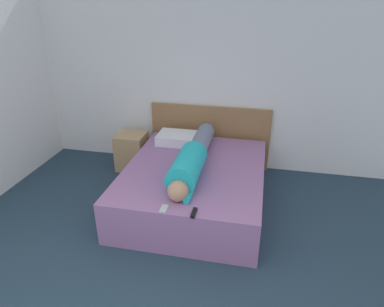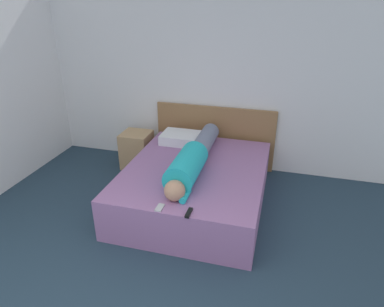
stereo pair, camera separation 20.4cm
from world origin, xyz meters
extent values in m
cube|color=white|center=(0.00, 3.90, 1.30)|extent=(5.75, 0.06, 2.60)
cube|color=#936699|center=(0.19, 2.74, 0.25)|extent=(1.61, 1.96, 0.49)
cube|color=olive|center=(0.19, 3.83, 0.45)|extent=(1.73, 0.04, 0.91)
cube|color=tan|center=(-0.89, 3.48, 0.27)|extent=(0.40, 0.39, 0.53)
sphere|color=tan|center=(0.18, 2.02, 0.60)|extent=(0.21, 0.21, 0.21)
cylinder|color=#1EADB7|center=(0.18, 2.44, 0.65)|extent=(0.32, 0.72, 0.32)
cylinder|color=slate|center=(0.18, 3.23, 0.60)|extent=(0.23, 0.85, 0.23)
cylinder|color=#1EADB7|center=(0.27, 2.07, 0.53)|extent=(0.07, 0.22, 0.07)
cube|color=white|center=(-0.14, 3.42, 0.55)|extent=(0.62, 0.40, 0.13)
cube|color=black|center=(0.37, 1.83, 0.50)|extent=(0.04, 0.15, 0.02)
cube|color=#B2B7BC|center=(0.08, 1.84, 0.50)|extent=(0.06, 0.13, 0.01)
camera|label=1|loc=(0.91, -0.76, 2.36)|focal=32.00mm
camera|label=2|loc=(1.11, -0.71, 2.36)|focal=32.00mm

